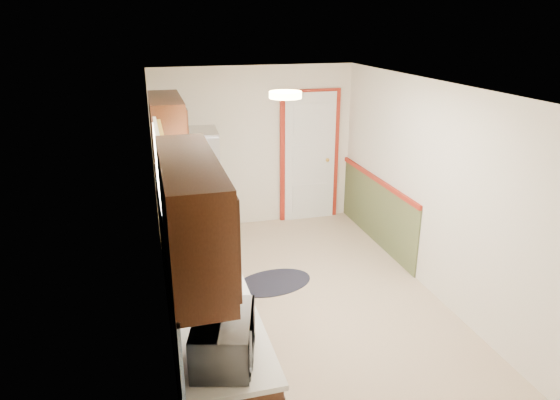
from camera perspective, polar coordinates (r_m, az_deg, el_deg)
room_shell at (r=5.21m, az=3.14°, el=-0.39°), size 3.20×5.20×2.52m
kitchen_run at (r=4.88m, az=-9.86°, el=-7.17°), size 0.63×4.00×2.20m
back_wall_trim at (r=7.61m, az=5.00°, el=3.68°), size 1.12×2.30×2.08m
ceiling_fixture at (r=4.65m, az=0.62°, el=11.94°), size 0.30×0.30×0.06m
microwave at (r=3.30m, az=-6.45°, el=-14.99°), size 0.44×0.61×0.37m
refrigerator at (r=6.76m, az=-9.87°, el=0.89°), size 0.73×0.72×1.67m
rug at (r=6.13m, az=-0.75°, el=-9.41°), size 1.06×0.80×0.01m
cooktop at (r=5.78m, az=-10.58°, el=-1.30°), size 0.46×0.55×0.02m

